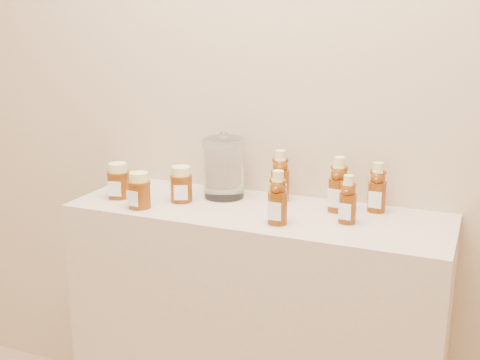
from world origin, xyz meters
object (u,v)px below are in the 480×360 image
at_px(display_table, 256,338).
at_px(bear_bottle_back_left, 280,172).
at_px(glass_canister, 224,165).
at_px(bear_bottle_front_left, 278,194).
at_px(honey_jar_left, 118,181).

height_order(display_table, bear_bottle_back_left, bear_bottle_back_left).
bearing_deg(glass_canister, bear_bottle_front_left, -36.22).
xyz_separation_m(honey_jar_left, glass_canister, (0.32, 0.14, 0.05)).
distance_m(bear_bottle_front_left, honey_jar_left, 0.58).
bearing_deg(bear_bottle_back_left, bear_bottle_front_left, -89.86).
distance_m(honey_jar_left, glass_canister, 0.36).
bearing_deg(bear_bottle_back_left, honey_jar_left, -177.48).
distance_m(bear_bottle_back_left, bear_bottle_front_left, 0.24).
relative_size(bear_bottle_front_left, honey_jar_left, 1.53).
height_order(display_table, glass_canister, glass_canister).
relative_size(bear_bottle_back_left, bear_bottle_front_left, 1.05).
bearing_deg(display_table, honey_jar_left, -173.42).
bearing_deg(bear_bottle_front_left, bear_bottle_back_left, 106.37).
relative_size(bear_bottle_front_left, glass_canister, 0.83).
bearing_deg(honey_jar_left, bear_bottle_back_left, 7.12).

